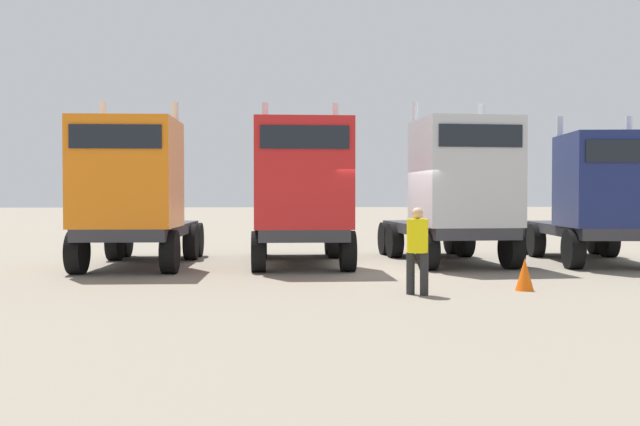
% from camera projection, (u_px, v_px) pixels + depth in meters
% --- Properties ---
extents(ground, '(200.00, 200.00, 0.00)m').
position_uv_depth(ground, '(380.00, 269.00, 17.66)').
color(ground, gray).
extents(semi_truck_orange, '(2.81, 6.03, 4.35)m').
position_uv_depth(semi_truck_orange, '(133.00, 193.00, 17.62)').
color(semi_truck_orange, '#333338').
rests_on(semi_truck_orange, ground).
extents(semi_truck_red, '(2.65, 6.07, 4.38)m').
position_uv_depth(semi_truck_red, '(302.00, 193.00, 18.06)').
color(semi_truck_red, '#333338').
rests_on(semi_truck_red, ground).
extents(semi_truck_silver, '(2.78, 6.03, 4.45)m').
position_uv_depth(semi_truck_silver, '(457.00, 191.00, 18.54)').
color(semi_truck_silver, '#333338').
rests_on(semi_truck_silver, ground).
extents(semi_truck_navy, '(3.29, 6.18, 4.09)m').
position_uv_depth(semi_truck_navy, '(602.00, 198.00, 18.67)').
color(semi_truck_navy, '#333338').
rests_on(semi_truck_navy, ground).
extents(visitor_in_hivis, '(0.56, 0.56, 1.65)m').
position_uv_depth(visitor_in_hivis, '(417.00, 244.00, 13.04)').
color(visitor_in_hivis, '#262626').
rests_on(visitor_in_hivis, ground).
extents(traffic_cone_mid, '(0.36, 0.36, 0.64)m').
position_uv_depth(traffic_cone_mid, '(525.00, 274.00, 13.65)').
color(traffic_cone_mid, '#F2590C').
rests_on(traffic_cone_mid, ground).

